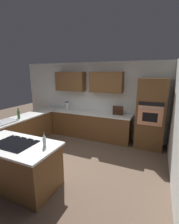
% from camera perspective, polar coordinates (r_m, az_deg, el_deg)
% --- Properties ---
extents(ground_plane, '(14.00, 14.00, 0.00)m').
position_cam_1_polar(ground_plane, '(4.31, -8.03, -17.20)').
color(ground_plane, brown).
extents(wall_back, '(6.00, 0.44, 2.60)m').
position_cam_1_polar(wall_back, '(5.61, 1.92, 6.03)').
color(wall_back, silver).
rests_on(wall_back, ground).
extents(lower_cabinets_back, '(2.80, 0.60, 0.86)m').
position_cam_1_polar(lower_cabinets_back, '(5.56, 0.27, -4.90)').
color(lower_cabinets_back, brown).
rests_on(lower_cabinets_back, ground).
extents(countertop_back, '(2.84, 0.64, 0.04)m').
position_cam_1_polar(countertop_back, '(5.44, 0.27, -0.40)').
color(countertop_back, silver).
rests_on(countertop_back, lower_cabinets_back).
extents(lower_cabinets_side, '(0.60, 2.90, 0.86)m').
position_cam_1_polar(lower_cabinets_side, '(5.58, -21.32, -5.80)').
color(lower_cabinets_side, brown).
rests_on(lower_cabinets_side, ground).
extents(countertop_side, '(0.64, 2.94, 0.04)m').
position_cam_1_polar(countertop_side, '(5.46, -21.72, -1.33)').
color(countertop_side, silver).
rests_on(countertop_side, lower_cabinets_side).
extents(island_base, '(1.62, 0.82, 0.86)m').
position_cam_1_polar(island_base, '(3.60, -24.70, -17.20)').
color(island_base, brown).
rests_on(island_base, ground).
extents(island_top, '(1.70, 0.90, 0.04)m').
position_cam_1_polar(island_top, '(3.40, -25.46, -10.62)').
color(island_top, silver).
rests_on(island_top, island_base).
extents(wall_oven, '(0.80, 0.66, 2.09)m').
position_cam_1_polar(wall_oven, '(4.97, 21.34, -0.71)').
color(wall_oven, brown).
rests_on(wall_oven, ground).
extents(sink_unit, '(0.46, 0.70, 0.23)m').
position_cam_1_polar(sink_unit, '(4.92, -28.86, -3.19)').
color(sink_unit, '#515456').
rests_on(sink_unit, countertop_side).
extents(cooktop, '(0.76, 0.56, 0.03)m').
position_cam_1_polar(cooktop, '(3.39, -25.44, -10.16)').
color(cooktop, black).
rests_on(cooktop, island_top).
extents(blender, '(0.15, 0.15, 0.31)m').
position_cam_1_polar(blender, '(5.86, -8.20, 2.01)').
color(blender, beige).
rests_on(blender, countertop_back).
extents(spice_rack, '(0.33, 0.11, 0.28)m').
position_cam_1_polar(spice_rack, '(5.18, 10.31, 0.52)').
color(spice_rack, '#381E14').
rests_on(spice_rack, countertop_back).
extents(dish_soap_bottle, '(0.08, 0.08, 0.31)m').
position_cam_1_polar(dish_soap_bottle, '(5.14, -24.41, -0.79)').
color(dish_soap_bottle, '#336B38').
rests_on(dish_soap_bottle, countertop_side).
extents(second_bottle, '(0.06, 0.06, 0.27)m').
position_cam_1_polar(second_bottle, '(3.02, -16.10, -10.22)').
color(second_bottle, silver).
rests_on(second_bottle, island_top).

